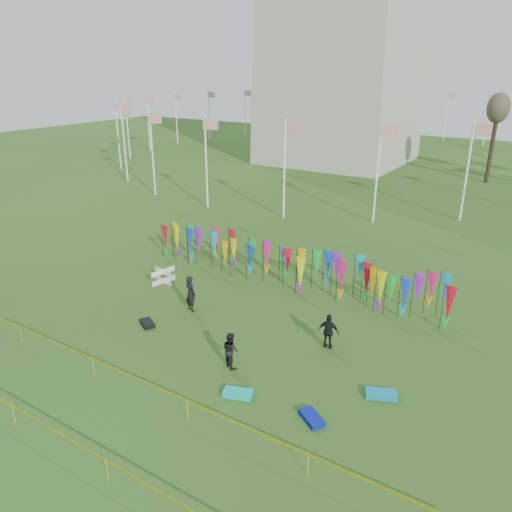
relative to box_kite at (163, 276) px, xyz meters
The scene contains 13 objects.
ground 8.12m from the box_kite, 42.88° to the right, with size 160.00×160.00×0.00m, color #2D4E16.
flagpole_ring 43.39m from the box_kite, 100.74° to the left, with size 57.40×56.16×8.00m.
banner_row 7.30m from the box_kite, 30.61° to the left, with size 18.64×0.64×2.37m.
caution_tape_near 10.24m from the box_kite, 56.03° to the right, with size 26.00×0.02×0.90m.
caution_tape_far 13.31m from the box_kite, 64.54° to the right, with size 26.00×0.02×0.90m.
box_kite is the anchor object (origin of this frame).
person_left 3.98m from the box_kite, 26.52° to the right, with size 0.70×0.51×1.92m, color black.
person_mid 9.60m from the box_kite, 30.41° to the right, with size 0.77×0.47×1.58m, color black.
person_right 11.17m from the box_kite, ahead, with size 0.97×0.55×1.66m, color black.
kite_bag_turquoise 11.60m from the box_kite, 33.35° to the right, with size 1.12×0.56×0.22m, color #0DCAC6.
kite_bag_blue 14.11m from the box_kite, 25.66° to the right, with size 1.05×0.55×0.22m, color #0A1DA5.
kite_bag_black 5.04m from the box_kite, 56.55° to the right, with size 0.92×0.53×0.21m, color black.
kite_bag_teal 14.75m from the box_kite, 13.44° to the right, with size 1.19×0.57×0.23m, color #0D90BD.
Camera 1 is at (13.00, -13.94, 11.93)m, focal length 35.00 mm.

